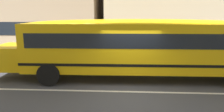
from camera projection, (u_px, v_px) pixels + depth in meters
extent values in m
plane|color=#424244|center=(131.00, 92.00, 8.92)|extent=(400.00, 400.00, 0.00)
cube|color=gray|center=(128.00, 56.00, 16.22)|extent=(120.00, 3.00, 0.01)
cube|color=silver|center=(131.00, 92.00, 8.92)|extent=(110.00, 0.16, 0.01)
cube|color=yellow|center=(142.00, 46.00, 10.43)|extent=(11.26, 2.70, 2.24)
cube|color=yellow|center=(14.00, 56.00, 10.82)|extent=(1.66, 2.16, 1.12)
cube|color=black|center=(142.00, 38.00, 10.35)|extent=(10.58, 2.73, 0.65)
cube|color=black|center=(142.00, 59.00, 10.56)|extent=(11.28, 2.73, 0.12)
ellipsoid|color=yellow|center=(143.00, 23.00, 10.20)|extent=(10.80, 2.49, 0.37)
cylinder|color=red|center=(76.00, 44.00, 12.04)|extent=(0.45, 0.45, 0.03)
cylinder|color=black|center=(49.00, 75.00, 9.59)|extent=(1.02, 0.30, 1.02)
cylinder|color=black|center=(64.00, 62.00, 12.09)|extent=(1.02, 0.30, 1.02)
cylinder|color=black|center=(217.00, 63.00, 11.71)|extent=(1.02, 0.30, 1.02)
cube|color=black|center=(200.00, 29.00, 16.96)|extent=(12.94, 0.04, 1.10)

